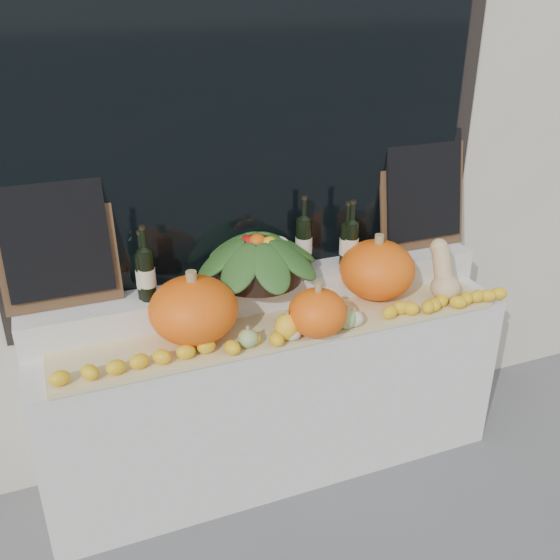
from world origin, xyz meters
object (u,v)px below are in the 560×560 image
(wine_bottle_tall, at_px, (304,242))
(pumpkin_right, at_px, (377,270))
(produce_bowl, at_px, (258,257))
(butternut_squash, at_px, (444,275))
(pumpkin_left, at_px, (194,310))

(wine_bottle_tall, bearing_deg, pumpkin_right, -30.45)
(produce_bowl, bearing_deg, wine_bottle_tall, 9.55)
(butternut_squash, distance_m, wine_bottle_tall, 0.71)
(pumpkin_right, distance_m, wine_bottle_tall, 0.39)
(pumpkin_right, bearing_deg, butternut_squash, -23.97)
(pumpkin_right, relative_size, wine_bottle_tall, 1.01)
(pumpkin_left, distance_m, produce_bowl, 0.44)
(butternut_squash, height_order, produce_bowl, produce_bowl)
(butternut_squash, height_order, wine_bottle_tall, wine_bottle_tall)
(butternut_squash, relative_size, wine_bottle_tall, 0.78)
(wine_bottle_tall, bearing_deg, produce_bowl, -170.45)
(pumpkin_left, xyz_separation_m, wine_bottle_tall, (0.63, 0.26, 0.12))
(pumpkin_right, distance_m, butternut_squash, 0.33)
(wine_bottle_tall, bearing_deg, butternut_squash, -27.39)
(pumpkin_right, distance_m, produce_bowl, 0.60)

